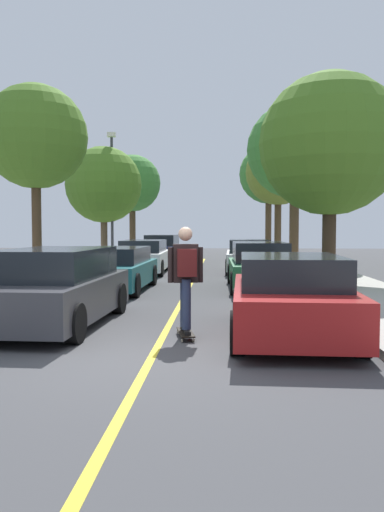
{
  "coord_description": "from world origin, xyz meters",
  "views": [
    {
      "loc": [
        0.96,
        -7.51,
        1.8
      ],
      "look_at": [
        0.11,
        8.02,
        0.99
      ],
      "focal_mm": 37.18,
      "sensor_mm": 36.0,
      "label": 1
    }
  ],
  "objects_px": {
    "parked_car_right_far": "(249,256)",
    "parked_car_left_nearest": "(55,287)",
    "street_tree_right_nearest": "(330,145)",
    "skateboarder": "(186,273)",
    "fire_hydrant": "(34,282)",
    "parked_car_left_near": "(114,269)",
    "street_tree_left_far": "(132,184)",
    "streetlamp": "(112,190)",
    "street_tree_right_near": "(295,151)",
    "street_tree_right_farthest": "(269,175)",
    "parked_car_right_nearest": "(290,297)",
    "skateboard": "(185,332)",
    "street_tree_left_nearest": "(35,137)",
    "street_tree_left_near": "(104,185)",
    "parked_car_left_farthest": "(162,249)",
    "parked_car_left_far": "(144,257)",
    "parked_car_right_near": "(260,266)",
    "street_tree_right_far": "(278,173)"
  },
  "relations": [
    {
      "from": "street_tree_right_near",
      "to": "skateboard",
      "type": "xyz_separation_m",
      "value": [
        -3.88,
        -15.53,
        -5.18
      ]
    },
    {
      "from": "parked_car_right_near",
      "to": "street_tree_right_nearest",
      "type": "relative_size",
      "value": 0.69
    },
    {
      "from": "street_tree_left_nearest",
      "to": "skateboard",
      "type": "relative_size",
      "value": 6.59
    },
    {
      "from": "parked_car_right_near",
      "to": "parked_car_left_farthest",
      "type": "bearing_deg",
      "value": 109.3
    },
    {
      "from": "street_tree_right_far",
      "to": "streetlamp",
      "type": "height_order",
      "value": "street_tree_right_far"
    },
    {
      "from": "street_tree_left_nearest",
      "to": "skateboard",
      "type": "height_order",
      "value": "street_tree_left_nearest"
    },
    {
      "from": "street_tree_left_near",
      "to": "street_tree_right_nearest",
      "type": "xyz_separation_m",
      "value": [
        8.53,
        -7.1,
        0.6
      ]
    },
    {
      "from": "street_tree_left_nearest",
      "to": "parked_car_right_nearest",
      "type": "bearing_deg",
      "value": -43.14
    },
    {
      "from": "street_tree_left_near",
      "to": "fire_hydrant",
      "type": "bearing_deg",
      "value": -86.55
    },
    {
      "from": "streetlamp",
      "to": "skateboarder",
      "type": "height_order",
      "value": "streetlamp"
    },
    {
      "from": "street_tree_right_near",
      "to": "fire_hydrant",
      "type": "bearing_deg",
      "value": -124.51
    },
    {
      "from": "parked_car_left_farthest",
      "to": "street_tree_left_far",
      "type": "height_order",
      "value": "street_tree_left_far"
    },
    {
      "from": "streetlamp",
      "to": "street_tree_right_nearest",
      "type": "bearing_deg",
      "value": -40.53
    },
    {
      "from": "parked_car_left_farthest",
      "to": "parked_car_right_near",
      "type": "distance_m",
      "value": 12.8
    },
    {
      "from": "streetlamp",
      "to": "skateboard",
      "type": "relative_size",
      "value": 6.8
    },
    {
      "from": "parked_car_right_nearest",
      "to": "street_tree_left_nearest",
      "type": "distance_m",
      "value": 9.49
    },
    {
      "from": "parked_car_left_near",
      "to": "street_tree_left_far",
      "type": "distance_m",
      "value": 16.64
    },
    {
      "from": "parked_car_left_near",
      "to": "streetlamp",
      "type": "height_order",
      "value": "streetlamp"
    },
    {
      "from": "parked_car_right_far",
      "to": "parked_car_left_nearest",
      "type": "bearing_deg",
      "value": -109.44
    },
    {
      "from": "parked_car_right_nearest",
      "to": "skateboard",
      "type": "bearing_deg",
      "value": -173.57
    },
    {
      "from": "parked_car_left_far",
      "to": "street_tree_right_far",
      "type": "relative_size",
      "value": 0.68
    },
    {
      "from": "parked_car_left_near",
      "to": "street_tree_right_far",
      "type": "distance_m",
      "value": 17.64
    },
    {
      "from": "parked_car_left_farthest",
      "to": "streetlamp",
      "type": "height_order",
      "value": "streetlamp"
    },
    {
      "from": "parked_car_left_far",
      "to": "streetlamp",
      "type": "bearing_deg",
      "value": 127.7
    },
    {
      "from": "parked_car_left_nearest",
      "to": "skateboard",
      "type": "height_order",
      "value": "parked_car_left_nearest"
    },
    {
      "from": "street_tree_right_nearest",
      "to": "skateboard",
      "type": "bearing_deg",
      "value": -116.56
    },
    {
      "from": "street_tree_right_nearest",
      "to": "fire_hydrant",
      "type": "distance_m",
      "value": 9.52
    },
    {
      "from": "parked_car_right_far",
      "to": "fire_hydrant",
      "type": "bearing_deg",
      "value": -122.76
    },
    {
      "from": "parked_car_left_nearest",
      "to": "street_tree_left_nearest",
      "type": "xyz_separation_m",
      "value": [
        -2.15,
        5.18,
        3.65
      ]
    },
    {
      "from": "parked_car_left_near",
      "to": "street_tree_right_near",
      "type": "distance_m",
      "value": 12.0
    },
    {
      "from": "parked_car_left_near",
      "to": "parked_car_left_farthest",
      "type": "relative_size",
      "value": 0.96
    },
    {
      "from": "street_tree_left_nearest",
      "to": "parked_car_left_nearest",
      "type": "bearing_deg",
      "value": -67.41
    },
    {
      "from": "parked_car_left_near",
      "to": "street_tree_right_near",
      "type": "bearing_deg",
      "value": 54.78
    },
    {
      "from": "streetlamp",
      "to": "parked_car_left_nearest",
      "type": "bearing_deg",
      "value": -82.73
    },
    {
      "from": "parked_car_right_nearest",
      "to": "parked_car_left_near",
      "type": "bearing_deg",
      "value": 123.87
    },
    {
      "from": "street_tree_right_farthest",
      "to": "parked_car_right_nearest",
      "type": "bearing_deg",
      "value": -94.35
    },
    {
      "from": "street_tree_right_near",
      "to": "street_tree_right_farthest",
      "type": "xyz_separation_m",
      "value": [
        0.0,
        12.96,
        0.23
      ]
    },
    {
      "from": "parked_car_right_far",
      "to": "skateboarder",
      "type": "height_order",
      "value": "skateboarder"
    },
    {
      "from": "parked_car_right_near",
      "to": "street_tree_right_nearest",
      "type": "height_order",
      "value": "street_tree_right_nearest"
    },
    {
      "from": "street_tree_right_farthest",
      "to": "skateboard",
      "type": "relative_size",
      "value": 8.58
    },
    {
      "from": "parked_car_left_far",
      "to": "streetlamp",
      "type": "height_order",
      "value": "streetlamp"
    },
    {
      "from": "parked_car_left_nearest",
      "to": "parked_car_right_nearest",
      "type": "bearing_deg",
      "value": -10.76
    },
    {
      "from": "parked_car_left_near",
      "to": "parked_car_right_near",
      "type": "bearing_deg",
      "value": 8.45
    },
    {
      "from": "parked_car_right_near",
      "to": "skateboarder",
      "type": "bearing_deg",
      "value": -103.56
    },
    {
      "from": "skateboard",
      "to": "parked_car_left_farthest",
      "type": "bearing_deg",
      "value": 97.41
    },
    {
      "from": "skateboard",
      "to": "streetlamp",
      "type": "bearing_deg",
      "value": 106.09
    },
    {
      "from": "street_tree_right_nearest",
      "to": "skateboarder",
      "type": "distance_m",
      "value": 9.3
    },
    {
      "from": "fire_hydrant",
      "to": "street_tree_right_near",
      "type": "bearing_deg",
      "value": 55.49
    },
    {
      "from": "street_tree_left_near",
      "to": "street_tree_right_near",
      "type": "height_order",
      "value": "street_tree_right_near"
    },
    {
      "from": "street_tree_right_near",
      "to": "street_tree_right_farthest",
      "type": "distance_m",
      "value": 12.96
    }
  ]
}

